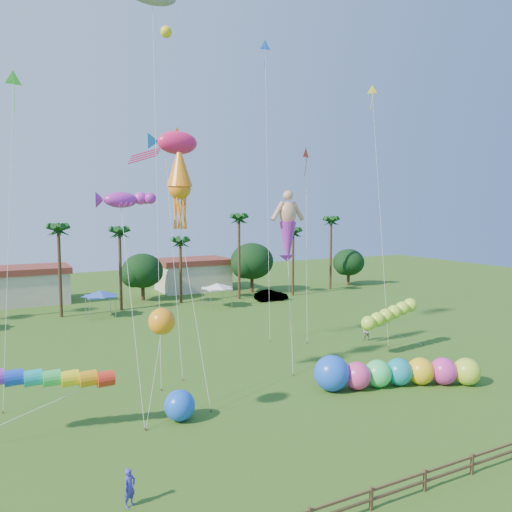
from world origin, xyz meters
name	(u,v)px	position (x,y,z in m)	size (l,w,h in m)	color
ground	(341,436)	(0.00, 0.00, 0.00)	(160.00, 160.00, 0.00)	#285116
tree_line	(163,269)	(3.57, 44.00, 4.28)	(69.46, 8.91, 11.00)	#3A2819
buildings_row	(105,283)	(-3.09, 50.00, 2.00)	(35.00, 7.00, 4.00)	beige
tent_row	(101,294)	(-6.00, 36.33, 2.75)	(31.00, 4.00, 0.60)	white
fence	(425,478)	(0.00, -6.00, 0.61)	(36.12, 0.12, 1.00)	brown
car_b	(271,295)	(16.20, 36.73, 0.73)	(1.55, 4.44, 1.46)	#4C4C54
spectator_a	(130,488)	(-11.70, -1.15, 0.81)	(0.59, 0.39, 1.61)	#3A34B8
spectator_b	(367,332)	(14.17, 14.77, 0.86)	(0.84, 0.65, 1.72)	gray
caterpillar_inflatable	(391,373)	(7.66, 4.47, 1.02)	(11.59, 5.93, 2.43)	#DE3A80
blue_ball	(180,405)	(-7.12, 5.95, 0.90)	(1.81, 1.81, 1.81)	blue
rainbow_tube	(75,383)	(-12.73, 6.74, 2.91)	(10.05, 1.94, 3.35)	red
green_worm	(368,323)	(10.84, 10.66, 2.88)	(10.28, 2.01, 3.60)	#B0EC34
orange_ball_kite	(162,321)	(-8.16, 5.74, 6.04)	(1.93, 1.60, 6.79)	orange
merman_kite	(288,231)	(4.50, 13.16, 10.55)	(2.91, 4.57, 13.27)	tan
fish_kite	(177,143)	(-3.23, 17.22, 17.48)	(4.88, 5.80, 18.50)	#F11A5A
squid_kite	(180,188)	(-5.30, 10.75, 13.68)	(2.16, 5.66, 16.10)	orange
lobster_kite	(121,200)	(-9.24, 10.34, 12.86)	(3.93, 6.13, 13.57)	purple
delta_kite_red	(306,156)	(10.40, 19.63, 17.30)	(2.41, 3.56, 18.18)	red
delta_kite_yellow	(373,98)	(15.38, 16.08, 22.52)	(1.62, 4.66, 23.78)	yellow
delta_kite_green	(13,85)	(-14.75, 16.52, 20.50)	(2.24, 5.05, 21.48)	#4CEC37
delta_kite_blue	(265,53)	(7.64, 22.76, 27.34)	(2.38, 4.46, 28.60)	blue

